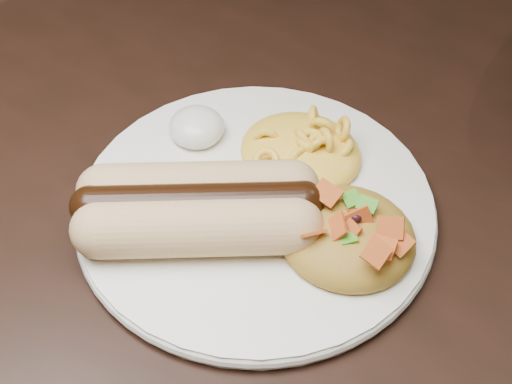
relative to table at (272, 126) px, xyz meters
The scene contains 6 objects.
table is the anchor object (origin of this frame).
plate 0.21m from the table, 62.39° to the right, with size 0.23×0.23×0.01m, color white.
hotdog 0.25m from the table, 71.70° to the right, with size 0.12×0.13×0.04m.
mac_and_cheese 0.19m from the table, 51.49° to the right, with size 0.09×0.08×0.03m, color yellow.
sour_cream 0.18m from the table, 82.67° to the right, with size 0.04×0.04×0.02m, color silver.
taco_salad 0.25m from the table, 47.12° to the right, with size 0.09×0.08×0.04m.
Camera 1 is at (0.27, -0.45, 1.15)m, focal length 55.00 mm.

